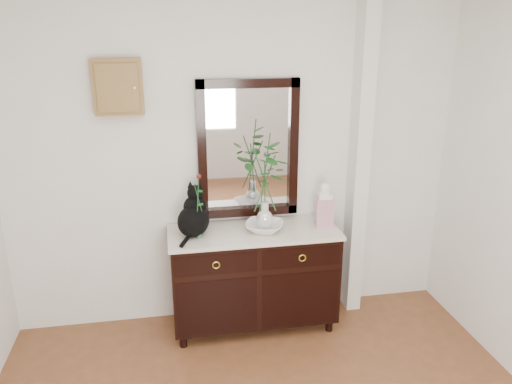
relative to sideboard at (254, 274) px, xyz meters
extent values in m
cube|color=silver|center=(-0.10, 0.25, 0.88)|extent=(3.60, 0.04, 2.70)
cube|color=silver|center=(0.90, 0.17, 0.88)|extent=(0.12, 0.20, 2.70)
cube|color=black|center=(0.00, 0.00, -0.01)|extent=(1.30, 0.50, 0.82)
cube|color=silver|center=(0.00, 0.00, 0.36)|extent=(1.33, 0.52, 0.03)
cube|color=black|center=(0.00, 0.24, 0.97)|extent=(0.80, 0.06, 1.10)
cube|color=white|center=(0.00, 0.25, 0.97)|extent=(0.66, 0.01, 0.96)
cube|color=brown|center=(-0.95, 0.21, 1.48)|extent=(0.35, 0.10, 0.40)
imported|color=white|center=(0.08, -0.02, 0.41)|extent=(0.37, 0.37, 0.07)
camera|label=1|loc=(-0.63, -3.54, 1.90)|focal=35.00mm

